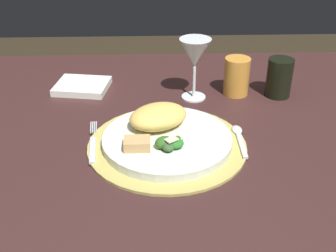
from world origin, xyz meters
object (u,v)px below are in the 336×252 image
object	(u,v)px
dark_tumbler	(281,78)
spoon	(241,136)
dinner_plate	(169,140)
amber_tumbler	(238,76)
napkin	(84,86)
dining_table	(158,196)
fork	(95,143)
wine_glass	(196,55)

from	to	relation	value
dark_tumbler	spoon	bearing A→B (deg)	-123.13
dinner_plate	amber_tumbler	world-z (taller)	amber_tumbler
napkin	amber_tumbler	bearing A→B (deg)	-5.71
spoon	amber_tumbler	distance (m)	0.23
amber_tumbler	dining_table	bearing A→B (deg)	-138.19
dining_table	spoon	xyz separation A→B (m)	(0.18, -0.04, 0.19)
dinner_plate	dark_tumbler	distance (m)	0.38
fork	napkin	distance (m)	0.29
napkin	amber_tumbler	xyz separation A→B (m)	(0.41, -0.04, 0.04)
wine_glass	dark_tumbler	xyz separation A→B (m)	(0.22, 0.01, -0.07)
fork	napkin	xyz separation A→B (m)	(-0.06, 0.29, 0.00)
dinner_plate	spoon	distance (m)	0.16
amber_tumbler	dark_tumbler	xyz separation A→B (m)	(0.11, -0.01, 0.00)
fork	wine_glass	bearing A→B (deg)	44.26
spoon	wine_glass	xyz separation A→B (m)	(-0.08, 0.21, 0.11)
fork	dark_tumbler	distance (m)	0.51
dinner_plate	dark_tumbler	world-z (taller)	dark_tumbler
napkin	wine_glass	xyz separation A→B (m)	(0.29, -0.06, 0.11)
amber_tumbler	dark_tumbler	size ratio (longest dim) A/B	0.98
amber_tumbler	fork	bearing A→B (deg)	-144.30
dinner_plate	napkin	xyz separation A→B (m)	(-0.22, 0.29, -0.01)
dining_table	dark_tumbler	xyz separation A→B (m)	(0.32, 0.17, 0.23)
spoon	dinner_plate	bearing A→B (deg)	-171.90
dining_table	spoon	bearing A→B (deg)	-11.96
amber_tumbler	napkin	bearing A→B (deg)	174.29
dining_table	napkin	world-z (taller)	napkin
spoon	amber_tumbler	world-z (taller)	amber_tumbler
dinner_plate	napkin	bearing A→B (deg)	126.93
spoon	dark_tumbler	world-z (taller)	dark_tumbler
dining_table	napkin	size ratio (longest dim) A/B	9.00
wine_glass	dark_tumbler	size ratio (longest dim) A/B	1.57
dinner_plate	amber_tumbler	distance (m)	0.31
fork	dark_tumbler	xyz separation A→B (m)	(0.45, 0.23, 0.04)
dining_table	napkin	xyz separation A→B (m)	(-0.19, 0.23, 0.19)
wine_glass	fork	bearing A→B (deg)	-135.74
wine_glass	amber_tumbler	world-z (taller)	wine_glass
napkin	dark_tumbler	size ratio (longest dim) A/B	1.36
wine_glass	amber_tumbler	size ratio (longest dim) A/B	1.60
dinner_plate	fork	xyz separation A→B (m)	(-0.16, 0.00, -0.01)
dining_table	wine_glass	distance (m)	0.36
dining_table	amber_tumbler	xyz separation A→B (m)	(0.21, 0.19, 0.23)
amber_tumbler	dark_tumbler	world-z (taller)	dark_tumbler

